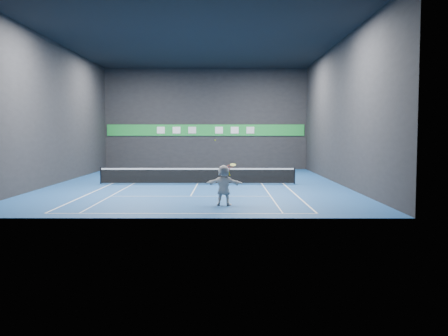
{
  "coord_description": "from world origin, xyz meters",
  "views": [
    {
      "loc": [
        1.81,
        -31.76,
        3.23
      ],
      "look_at": [
        1.72,
        -7.04,
        1.5
      ],
      "focal_mm": 40.0,
      "sensor_mm": 36.0,
      "label": 1
    }
  ],
  "objects_px": {
    "tennis_ball": "(215,140)",
    "tennis_racket": "(230,167)",
    "tennis_net": "(198,175)",
    "player": "(224,185)"
  },
  "relations": [
    {
      "from": "tennis_ball",
      "to": "tennis_racket",
      "type": "distance_m",
      "value": 1.38
    },
    {
      "from": "tennis_ball",
      "to": "tennis_racket",
      "type": "relative_size",
      "value": 0.12
    },
    {
      "from": "player",
      "to": "tennis_racket",
      "type": "xyz_separation_m",
      "value": [
        0.29,
        0.05,
        0.81
      ]
    },
    {
      "from": "tennis_net",
      "to": "tennis_racket",
      "type": "relative_size",
      "value": 21.22
    },
    {
      "from": "tennis_racket",
      "to": "tennis_net",
      "type": "bearing_deg",
      "value": 101.91
    },
    {
      "from": "tennis_net",
      "to": "tennis_racket",
      "type": "xyz_separation_m",
      "value": [
        2.01,
        -9.54,
        1.18
      ]
    },
    {
      "from": "player",
      "to": "tennis_ball",
      "type": "bearing_deg",
      "value": -12.77
    },
    {
      "from": "tennis_net",
      "to": "tennis_racket",
      "type": "distance_m",
      "value": 9.82
    },
    {
      "from": "player",
      "to": "tennis_net",
      "type": "bearing_deg",
      "value": -70.57
    },
    {
      "from": "player",
      "to": "tennis_racket",
      "type": "height_order",
      "value": "tennis_racket"
    }
  ]
}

